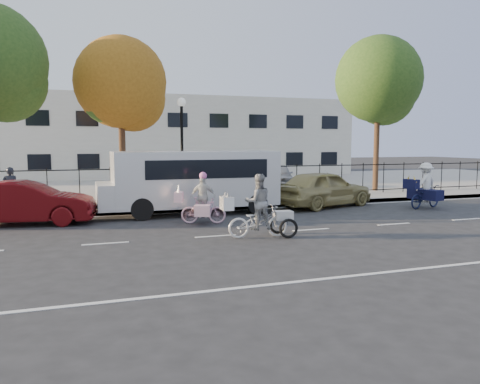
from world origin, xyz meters
name	(u,v)px	position (x,y,z in m)	size (l,w,h in m)	color
ground	(216,236)	(0.00, 0.00, 0.00)	(120.00, 120.00, 0.00)	#333334
road_markings	(216,236)	(0.00, 0.00, 0.01)	(60.00, 9.52, 0.01)	silver
curb	(179,210)	(0.00, 5.05, 0.07)	(60.00, 0.10, 0.15)	#A8A399
sidewalk	(174,206)	(0.00, 6.10, 0.07)	(60.00, 2.20, 0.15)	#A8A399
parking_lot	(145,187)	(0.00, 15.00, 0.07)	(60.00, 15.60, 0.15)	#A8A399
iron_fence	(169,184)	(0.00, 7.20, 0.90)	(58.00, 0.06, 1.50)	black
building	(127,138)	(0.00, 25.00, 3.00)	(34.00, 10.00, 6.00)	silver
lamppost	(182,131)	(0.50, 6.80, 3.11)	(0.36, 0.36, 4.33)	black
street_sign	(125,173)	(-1.85, 6.80, 1.42)	(0.85, 0.06, 1.80)	black
zebra_trike	(258,213)	(1.09, -0.52, 0.69)	(2.08, 0.85, 1.78)	white
unicorn_bike	(202,205)	(0.16, 2.13, 0.63)	(1.71, 1.24, 1.69)	#D7A3B8
bull_bike	(425,190)	(9.53, 2.74, 0.73)	(2.04, 1.43, 1.84)	#101737
white_van	(192,179)	(0.35, 4.41, 1.28)	(6.51, 2.23, 2.32)	silver
red_sedan	(26,203)	(-5.24, 3.82, 0.70)	(1.49, 4.27, 1.41)	#51090C
gold_sedan	(324,189)	(5.88, 4.42, 0.76)	(1.78, 4.43, 1.51)	tan
pedestrian	(10,188)	(-6.03, 6.55, 0.95)	(0.58, 0.38, 1.59)	black
lot_car_c	(164,180)	(0.33, 10.31, 0.83)	(1.44, 4.12, 1.36)	#4A4C51
lot_car_d	(278,176)	(6.81, 11.27, 0.82)	(1.58, 3.92, 1.33)	#95979C
tree_mid	(124,87)	(-1.67, 8.26, 4.98)	(3.88, 3.88, 7.12)	#442D1D
tree_east	(380,84)	(11.17, 8.26, 5.64)	(4.39, 4.39, 8.05)	#442D1D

